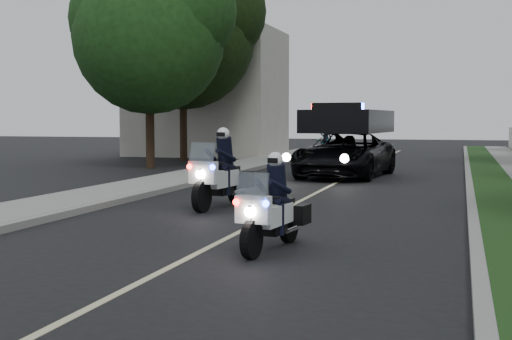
% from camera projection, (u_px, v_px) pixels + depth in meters
% --- Properties ---
extents(ground, '(120.00, 120.00, 0.00)m').
position_uv_depth(ground, '(221.00, 242.00, 11.57)').
color(ground, black).
rests_on(ground, ground).
extents(curb_right, '(0.20, 60.00, 0.15)m').
position_uv_depth(curb_right, '(470.00, 188.00, 19.95)').
color(curb_right, gray).
rests_on(curb_right, ground).
extents(grass_verge, '(1.20, 60.00, 0.16)m').
position_uv_depth(grass_verge, '(495.00, 188.00, 19.75)').
color(grass_verge, '#193814').
rests_on(grass_verge, ground).
extents(curb_left, '(0.20, 60.00, 0.15)m').
position_uv_depth(curb_left, '(205.00, 180.00, 22.29)').
color(curb_left, gray).
rests_on(curb_left, ground).
extents(sidewalk_left, '(2.00, 60.00, 0.16)m').
position_uv_depth(sidewalk_left, '(173.00, 179.00, 22.60)').
color(sidewalk_left, gray).
rests_on(sidewalk_left, ground).
extents(building_far, '(8.00, 6.00, 7.00)m').
position_uv_depth(building_far, '(208.00, 93.00, 39.01)').
color(building_far, '#A8A396').
rests_on(building_far, ground).
extents(lane_marking, '(0.12, 50.00, 0.01)m').
position_uv_depth(lane_marking, '(330.00, 186.00, 21.12)').
color(lane_marking, '#BFB78C').
rests_on(lane_marking, ground).
extents(police_moto_left, '(1.02, 2.27, 1.87)m').
position_uv_depth(police_moto_left, '(221.00, 208.00, 16.00)').
color(police_moto_left, silver).
rests_on(police_moto_left, ground).
extents(police_moto_right, '(0.87, 1.89, 1.55)m').
position_uv_depth(police_moto_right, '(272.00, 250.00, 10.83)').
color(police_moto_right, white).
rests_on(police_moto_right, ground).
extents(police_suv, '(3.22, 5.99, 2.80)m').
position_uv_depth(police_suv, '(345.00, 177.00, 24.53)').
color(police_suv, black).
rests_on(police_suv, ground).
extents(bicycle, '(0.88, 1.97, 1.00)m').
position_uv_depth(bicycle, '(326.00, 158.00, 36.70)').
color(bicycle, black).
rests_on(bicycle, ground).
extents(cyclist, '(0.59, 0.40, 1.63)m').
position_uv_depth(cyclist, '(326.00, 158.00, 36.70)').
color(cyclist, black).
rests_on(cyclist, ground).
extents(tree_left_near, '(8.00, 8.00, 10.46)m').
position_uv_depth(tree_left_near, '(150.00, 168.00, 28.79)').
color(tree_left_near, '#1B4316').
rests_on(tree_left_near, ground).
extents(tree_left_far, '(7.12, 7.12, 11.65)m').
position_uv_depth(tree_left_far, '(184.00, 161.00, 33.70)').
color(tree_left_far, black).
rests_on(tree_left_far, ground).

